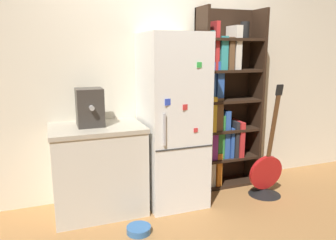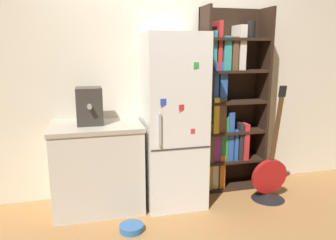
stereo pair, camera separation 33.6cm
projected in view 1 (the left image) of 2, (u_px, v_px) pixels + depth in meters
ground_plane at (176, 204)px, 3.42m from camera, size 16.00×16.00×0.00m
wall_back at (161, 76)px, 3.58m from camera, size 8.00×0.05×2.60m
refrigerator at (172, 120)px, 3.35m from camera, size 0.59×0.68×1.74m
bookshelf at (221, 107)px, 3.74m from camera, size 0.74×0.32×2.02m
kitchen_counter at (98, 169)px, 3.20m from camera, size 0.88×0.63×0.87m
espresso_machine at (90, 107)px, 3.07m from camera, size 0.24×0.30×0.36m
guitar at (265, 180)px, 3.60m from camera, size 0.39×0.35×1.24m
pet_bowl at (139, 229)px, 2.87m from camera, size 0.22×0.22×0.06m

